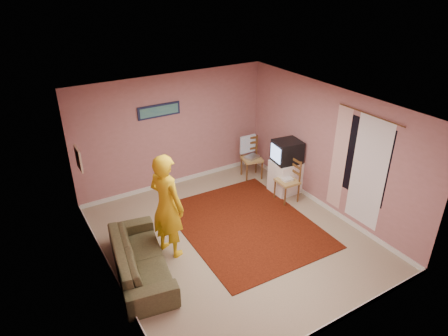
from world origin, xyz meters
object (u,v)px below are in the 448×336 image
chair_a (252,154)px  chair_b (288,176)px  tv_cabinet (285,177)px  person (167,206)px  sofa (140,258)px  crt_tv (287,151)px

chair_a → chair_b: bearing=-75.7°
tv_cabinet → person: (-3.11, -0.62, 0.58)m
chair_b → chair_a: bearing=-175.9°
chair_b → sofa: size_ratio=0.26×
tv_cabinet → sofa: size_ratio=0.37×
tv_cabinet → crt_tv: bearing=171.9°
chair_a → person: person is taller
crt_tv → sofa: crt_tv is taller
sofa → person: (0.64, 0.27, 0.66)m
chair_a → chair_b: 1.27m
chair_a → chair_b: (0.04, -1.27, -0.02)m
chair_a → tv_cabinet: bearing=-62.7°
chair_a → sofa: 3.97m
person → sofa: bearing=90.5°
crt_tv → sofa: bearing=-158.4°
crt_tv → chair_b: crt_tv is taller
tv_cabinet → chair_a: 1.01m
chair_b → person: 2.94m
sofa → crt_tv: bearing=-67.0°
crt_tv → person: person is taller
crt_tv → person: (-3.11, -0.63, -0.04)m
crt_tv → chair_b: (-0.21, -0.32, -0.40)m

